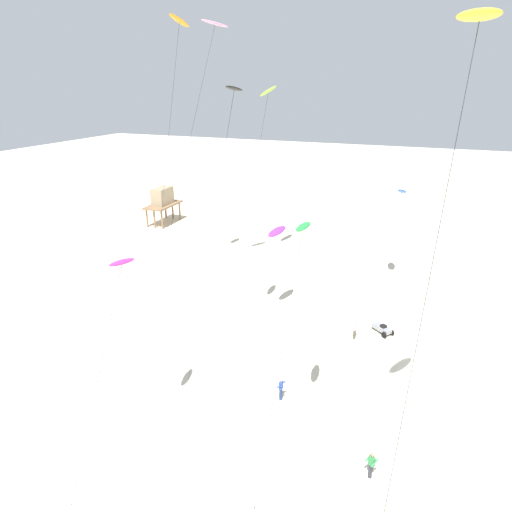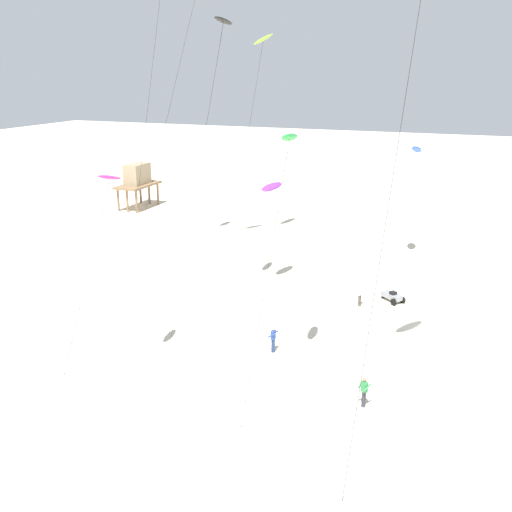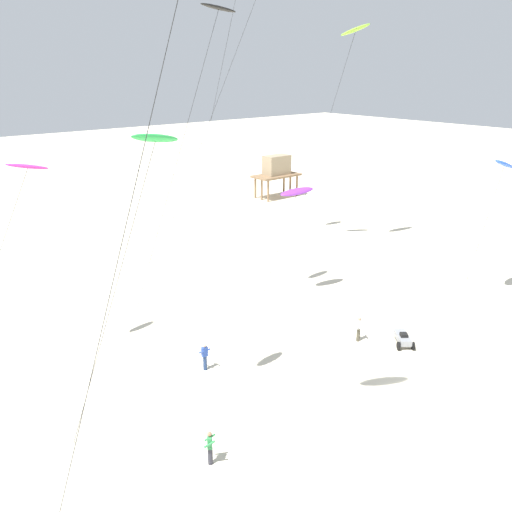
% 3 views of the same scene
% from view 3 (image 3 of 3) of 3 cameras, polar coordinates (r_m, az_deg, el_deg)
% --- Properties ---
extents(ground_plane, '(260.00, 260.00, 0.00)m').
position_cam_3_polar(ground_plane, '(29.96, 17.41, -14.69)').
color(ground_plane, beige).
extents(kite_green, '(6.17, 1.15, 14.04)m').
position_cam_3_polar(kite_green, '(23.46, -10.84, 12.03)').
color(kite_green, green).
rests_on(kite_green, ground).
extents(kite_lime, '(8.24, 1.64, 20.07)m').
position_cam_3_polar(kite_lime, '(48.35, 10.59, 22.61)').
color(kite_lime, '#8CD833').
rests_on(kite_lime, ground).
extents(kite_purple, '(4.52, 1.42, 8.50)m').
position_cam_3_polar(kite_purple, '(37.83, 4.39, 6.87)').
color(kite_purple, purple).
rests_on(kite_purple, ground).
extents(kite_blue, '(4.31, 1.13, 10.75)m').
position_cam_3_polar(kite_blue, '(40.58, 25.10, 8.86)').
color(kite_blue, blue).
rests_on(kite_blue, ground).
extents(kite_magenta, '(6.48, 1.13, 11.89)m').
position_cam_3_polar(kite_magenta, '(30.72, -23.41, 8.50)').
color(kite_magenta, '#D8339E').
rests_on(kite_magenta, ground).
extents(kite_black, '(8.37, 1.32, 19.98)m').
position_cam_3_polar(kite_black, '(34.49, -4.21, 24.51)').
color(kite_black, black).
rests_on(kite_black, ground).
extents(kite_flyer_nearest, '(0.65, 0.64, 1.67)m').
position_cam_3_polar(kite_flyer_nearest, '(34.40, 10.97, -7.63)').
color(kite_flyer_nearest, '#4C4738').
rests_on(kite_flyer_nearest, ground).
extents(kite_flyer_middle, '(0.72, 0.73, 1.67)m').
position_cam_3_polar(kite_flyer_middle, '(24.57, -4.97, -19.76)').
color(kite_flyer_middle, '#33333D').
rests_on(kite_flyer_middle, ground).
extents(kite_flyer_furthest, '(0.57, 0.55, 1.67)m').
position_cam_3_polar(kite_flyer_furthest, '(30.95, -5.52, -10.63)').
color(kite_flyer_furthest, navy).
rests_on(kite_flyer_furthest, ground).
extents(stilt_house, '(6.34, 3.24, 5.54)m').
position_cam_3_polar(stilt_house, '(70.59, 2.22, 9.37)').
color(stilt_house, '#846647').
rests_on(stilt_house, ground).
extents(beach_buggy, '(1.81, 1.98, 0.82)m').
position_cam_3_polar(beach_buggy, '(34.84, 15.50, -8.50)').
color(beach_buggy, gray).
rests_on(beach_buggy, ground).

